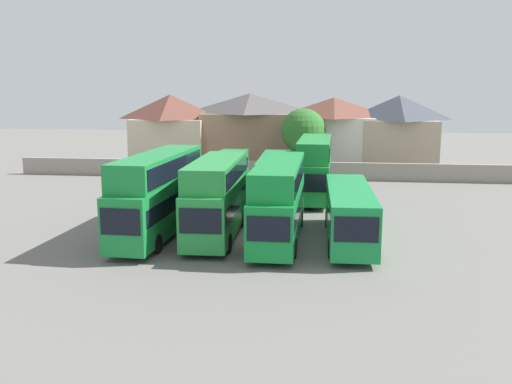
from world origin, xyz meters
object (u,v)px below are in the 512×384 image
(bus_2, at_px, (216,194))
(bus_6, at_px, (274,174))
(bus_4, at_px, (349,211))
(bus_5, at_px, (224,173))
(bus_1, at_px, (158,190))
(house_terrace_far_right, at_px, (398,133))
(house_terrace_right, at_px, (333,133))
(tree_left_of_lot, at_px, (303,131))
(bus_7, at_px, (315,165))
(house_terrace_centre, at_px, (250,130))
(house_terrace_left, at_px, (171,130))
(bus_3, at_px, (279,196))

(bus_2, bearing_deg, bus_6, 168.72)
(bus_4, distance_m, bus_6, 14.63)
(bus_6, bearing_deg, bus_5, -94.04)
(bus_1, height_order, bus_2, bus_1)
(house_terrace_far_right, bearing_deg, bus_4, -102.02)
(house_terrace_right, height_order, tree_left_of_lot, house_terrace_right)
(bus_5, distance_m, tree_left_of_lot, 14.04)
(bus_7, relative_size, house_terrace_far_right, 1.30)
(house_terrace_centre, bearing_deg, tree_left_of_lot, -43.61)
(bus_1, xyz_separation_m, house_terrace_far_right, (18.33, 30.52, 1.38))
(bus_7, distance_m, house_terrace_left, 24.28)
(house_terrace_right, bearing_deg, house_terrace_centre, 171.29)
(bus_2, height_order, house_terrace_centre, house_terrace_centre)
(bus_2, relative_size, bus_5, 0.87)
(bus_4, distance_m, house_terrace_right, 30.64)
(bus_3, xyz_separation_m, house_terrace_left, (-15.25, 30.59, 1.61))
(bus_7, bearing_deg, bus_6, -90.18)
(house_terrace_centre, bearing_deg, bus_3, -79.31)
(bus_1, bearing_deg, tree_left_of_lot, 165.29)
(bus_5, height_order, bus_7, bus_7)
(house_terrace_left, bearing_deg, house_terrace_centre, 9.43)
(bus_3, xyz_separation_m, bus_5, (-5.90, 13.72, -0.74))
(bus_7, relative_size, house_terrace_centre, 0.98)
(bus_2, height_order, tree_left_of_lot, tree_left_of_lot)
(bus_1, distance_m, bus_3, 7.58)
(bus_4, relative_size, house_terrace_centre, 1.02)
(bus_2, xyz_separation_m, tree_left_of_lot, (4.27, 25.92, 1.98))
(bus_1, relative_size, house_terrace_centre, 1.07)
(bus_6, relative_size, bus_7, 1.01)
(bus_3, bearing_deg, bus_4, 91.41)
(house_terrace_centre, height_order, house_terrace_far_right, house_terrace_centre)
(bus_4, bearing_deg, house_terrace_far_right, 166.67)
(house_terrace_centre, bearing_deg, house_terrace_left, -170.57)
(bus_2, height_order, bus_4, bus_2)
(bus_2, distance_m, bus_7, 14.59)
(house_terrace_left, bearing_deg, bus_3, -63.50)
(bus_7, bearing_deg, bus_5, -90.83)
(house_terrace_centre, distance_m, house_terrace_right, 9.80)
(bus_2, relative_size, bus_7, 0.93)
(house_terrace_right, bearing_deg, tree_left_of_lot, -124.69)
(bus_3, distance_m, tree_left_of_lot, 26.04)
(bus_7, bearing_deg, bus_3, -6.75)
(bus_2, xyz_separation_m, bus_7, (5.76, 13.40, 0.10))
(house_terrace_left, bearing_deg, bus_6, -51.15)
(bus_3, relative_size, bus_5, 1.02)
(bus_3, relative_size, house_terrace_right, 1.27)
(bus_1, distance_m, house_terrace_centre, 32.15)
(bus_4, xyz_separation_m, house_terrace_centre, (-10.32, 32.03, 2.50))
(bus_3, distance_m, house_terrace_far_right, 32.43)
(bus_2, height_order, house_terrace_left, house_terrace_left)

